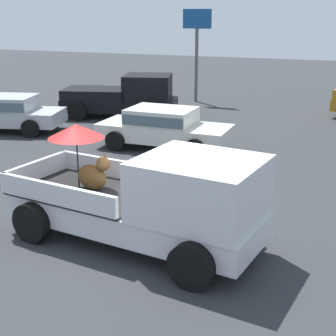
{
  "coord_description": "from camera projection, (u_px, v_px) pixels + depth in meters",
  "views": [
    {
      "loc": [
        3.87,
        -8.05,
        4.35
      ],
      "look_at": [
        0.13,
        1.46,
        1.1
      ],
      "focal_mm": 53.07,
      "sensor_mm": 36.0,
      "label": 1
    }
  ],
  "objects": [
    {
      "name": "motel_sign",
      "position": [
        197.0,
        37.0,
        23.84
      ],
      "size": [
        1.4,
        0.16,
        4.42
      ],
      "color": "#59595B",
      "rests_on": "ground"
    },
    {
      "name": "pickup_truck_main",
      "position": [
        154.0,
        200.0,
        9.31
      ],
      "size": [
        5.26,
        2.83,
        2.21
      ],
      "rotation": [
        0.0,
        0.0,
        -0.14
      ],
      "color": "black",
      "rests_on": "ground"
    },
    {
      "name": "parked_sedan_near",
      "position": [
        5.0,
        111.0,
        18.55
      ],
      "size": [
        4.6,
        2.78,
        1.33
      ],
      "rotation": [
        0.0,
        0.0,
        3.39
      ],
      "color": "black",
      "rests_on": "ground"
    },
    {
      "name": "pickup_truck_far",
      "position": [
        125.0,
        97.0,
        20.95
      ],
      "size": [
        5.1,
        3.12,
        1.8
      ],
      "rotation": [
        0.0,
        0.0,
        0.27
      ],
      "color": "black",
      "rests_on": "ground"
    },
    {
      "name": "parked_sedan_far",
      "position": [
        163.0,
        126.0,
        16.19
      ],
      "size": [
        4.3,
        1.98,
        1.33
      ],
      "rotation": [
        0.0,
        0.0,
        -0.0
      ],
      "color": "black",
      "rests_on": "ground"
    },
    {
      "name": "ground_plane",
      "position": [
        135.0,
        241.0,
        9.8
      ],
      "size": [
        80.0,
        80.0,
        0.0
      ],
      "primitive_type": "plane",
      "color": "#2D3033"
    }
  ]
}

